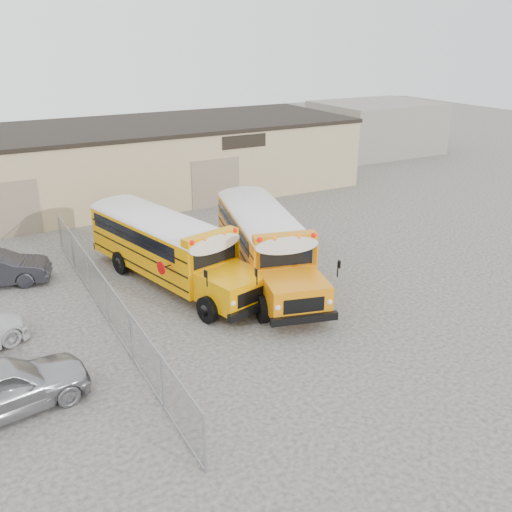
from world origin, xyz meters
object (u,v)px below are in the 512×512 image
school_bus_left (98,212)px  car_silver (1,388)px  school_bus_right (236,200)px  tarp_bundle (275,300)px

school_bus_left → car_silver: (-6.03, -12.65, -0.90)m
school_bus_left → school_bus_right: size_ratio=0.99×
school_bus_left → school_bus_right: 7.20m
school_bus_left → car_silver: 14.04m
car_silver → school_bus_right: bearing=-58.6°
school_bus_right → tarp_bundle: 10.34m
school_bus_right → car_silver: school_bus_right is taller
school_bus_left → tarp_bundle: (3.83, -11.21, -1.05)m
car_silver → school_bus_left: bearing=-34.6°
school_bus_right → school_bus_left: bearing=168.4°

